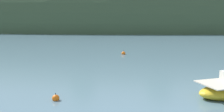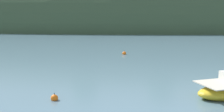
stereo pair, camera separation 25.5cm
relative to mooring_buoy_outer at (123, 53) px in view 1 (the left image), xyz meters
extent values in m
ellipsoid|color=#384C33|center=(-1.03, 42.35, -0.12)|extent=(150.00, 36.00, 30.72)
sphere|color=orange|center=(0.00, 0.00, 0.00)|extent=(0.44, 0.44, 0.44)
cylinder|color=black|center=(0.00, 0.00, 0.27)|extent=(0.04, 0.04, 0.10)
sphere|color=orange|center=(-4.04, -17.37, 0.00)|extent=(0.44, 0.44, 0.44)
cylinder|color=black|center=(-4.04, -17.37, 0.27)|extent=(0.04, 0.04, 0.10)
camera|label=1|loc=(-0.15, -34.31, 5.33)|focal=48.34mm
camera|label=2|loc=(0.10, -34.30, 5.33)|focal=48.34mm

